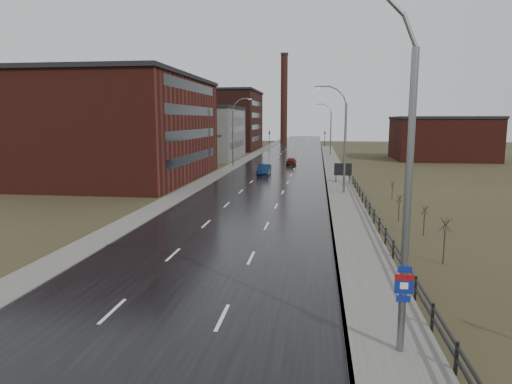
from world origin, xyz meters
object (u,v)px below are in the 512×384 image
(billboard, at_px, (343,170))
(car_far, at_px, (291,161))
(car_near, at_px, (264,170))
(streetlight_main, at_px, (398,176))

(billboard, height_order, car_far, billboard)
(car_far, bearing_deg, billboard, 110.39)
(billboard, bearing_deg, car_far, 108.64)
(billboard, relative_size, car_near, 0.55)
(streetlight_main, distance_m, car_far, 65.12)
(streetlight_main, height_order, car_near, streetlight_main)
(billboard, bearing_deg, streetlight_main, -90.86)
(streetlight_main, xyz_separation_m, car_near, (-9.97, 49.19, -5.29))
(car_near, bearing_deg, streetlight_main, -78.43)
(streetlight_main, height_order, car_far, streetlight_main)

